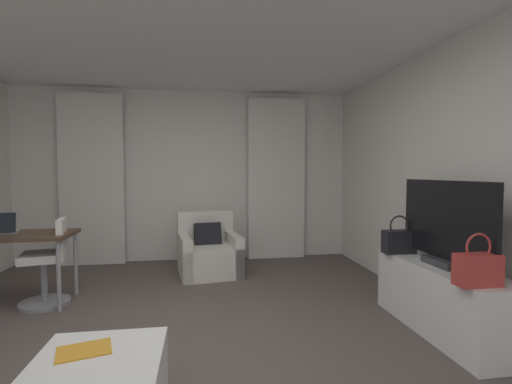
{
  "coord_description": "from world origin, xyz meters",
  "views": [
    {
      "loc": [
        0.19,
        -2.72,
        1.36
      ],
      "look_at": [
        0.79,
        1.22,
        1.14
      ],
      "focal_mm": 25.65,
      "sensor_mm": 36.0,
      "label": 1
    }
  ],
  "objects_px": {
    "tv_console": "(442,299)",
    "desk": "(3,240)",
    "desk_chair": "(48,267)",
    "tv_flatscreen": "(445,225)",
    "handbag_primary": "(399,241)",
    "handbag_secondary": "(478,268)",
    "armchair": "(209,254)",
    "magazine_open": "(84,350)"
  },
  "relations": [
    {
      "from": "magazine_open",
      "to": "tv_console",
      "type": "xyz_separation_m",
      "value": [
        2.67,
        0.68,
        -0.09
      ]
    },
    {
      "from": "desk_chair",
      "to": "tv_console",
      "type": "distance_m",
      "value": 3.76
    },
    {
      "from": "desk",
      "to": "tv_flatscreen",
      "type": "relative_size",
      "value": 1.18
    },
    {
      "from": "tv_console",
      "to": "tv_flatscreen",
      "type": "height_order",
      "value": "tv_flatscreen"
    },
    {
      "from": "desk_chair",
      "to": "tv_flatscreen",
      "type": "height_order",
      "value": "tv_flatscreen"
    },
    {
      "from": "armchair",
      "to": "desk",
      "type": "height_order",
      "value": "armchair"
    },
    {
      "from": "armchair",
      "to": "desk_chair",
      "type": "distance_m",
      "value": 1.89
    },
    {
      "from": "magazine_open",
      "to": "handbag_primary",
      "type": "relative_size",
      "value": 0.88
    },
    {
      "from": "tv_flatscreen",
      "to": "handbag_secondary",
      "type": "xyz_separation_m",
      "value": [
        -0.13,
        -0.52,
        -0.22
      ]
    },
    {
      "from": "desk_chair",
      "to": "magazine_open",
      "type": "xyz_separation_m",
      "value": [
        0.9,
        -1.87,
        -0.02
      ]
    },
    {
      "from": "tv_flatscreen",
      "to": "desk",
      "type": "bearing_deg",
      "value": 162.69
    },
    {
      "from": "desk",
      "to": "desk_chair",
      "type": "distance_m",
      "value": 0.52
    },
    {
      "from": "tv_console",
      "to": "handbag_primary",
      "type": "xyz_separation_m",
      "value": [
        -0.12,
        0.49,
        0.41
      ]
    },
    {
      "from": "desk_chair",
      "to": "handbag_primary",
      "type": "height_order",
      "value": "handbag_primary"
    },
    {
      "from": "desk",
      "to": "handbag_primary",
      "type": "xyz_separation_m",
      "value": [
        3.88,
        -0.74,
        0.02
      ]
    },
    {
      "from": "magazine_open",
      "to": "tv_console",
      "type": "height_order",
      "value": "tv_console"
    },
    {
      "from": "handbag_primary",
      "to": "desk",
      "type": "bearing_deg",
      "value": 169.14
    },
    {
      "from": "desk_chair",
      "to": "magazine_open",
      "type": "relative_size",
      "value": 2.71
    },
    {
      "from": "magazine_open",
      "to": "handbag_primary",
      "type": "xyz_separation_m",
      "value": [
        2.55,
        1.17,
        0.32
      ]
    },
    {
      "from": "desk_chair",
      "to": "tv_console",
      "type": "height_order",
      "value": "desk_chair"
    },
    {
      "from": "tv_flatscreen",
      "to": "magazine_open",
      "type": "bearing_deg",
      "value": -166.06
    },
    {
      "from": "armchair",
      "to": "tv_console",
      "type": "relative_size",
      "value": 0.64
    },
    {
      "from": "tv_console",
      "to": "handbag_primary",
      "type": "distance_m",
      "value": 0.65
    },
    {
      "from": "handbag_primary",
      "to": "handbag_secondary",
      "type": "height_order",
      "value": "same"
    },
    {
      "from": "tv_flatscreen",
      "to": "handbag_secondary",
      "type": "relative_size",
      "value": 3.04
    },
    {
      "from": "armchair",
      "to": "magazine_open",
      "type": "xyz_separation_m",
      "value": [
        -0.75,
        -2.78,
        0.1
      ]
    },
    {
      "from": "magazine_open",
      "to": "handbag_primary",
      "type": "height_order",
      "value": "handbag_primary"
    },
    {
      "from": "handbag_primary",
      "to": "desk_chair",
      "type": "bearing_deg",
      "value": 168.38
    },
    {
      "from": "tv_flatscreen",
      "to": "armchair",
      "type": "bearing_deg",
      "value": 132.13
    },
    {
      "from": "armchair",
      "to": "handbag_primary",
      "type": "bearing_deg",
      "value": -41.97
    },
    {
      "from": "tv_console",
      "to": "desk",
      "type": "bearing_deg",
      "value": 162.87
    },
    {
      "from": "tv_console",
      "to": "handbag_primary",
      "type": "relative_size",
      "value": 3.76
    },
    {
      "from": "desk_chair",
      "to": "handbag_primary",
      "type": "relative_size",
      "value": 2.39
    },
    {
      "from": "desk",
      "to": "tv_console",
      "type": "height_order",
      "value": "desk"
    },
    {
      "from": "desk",
      "to": "desk_chair",
      "type": "xyz_separation_m",
      "value": [
        0.44,
        -0.04,
        -0.28
      ]
    },
    {
      "from": "desk",
      "to": "handbag_secondary",
      "type": "height_order",
      "value": "handbag_secondary"
    },
    {
      "from": "desk_chair",
      "to": "desk",
      "type": "bearing_deg",
      "value": 175.29
    },
    {
      "from": "magazine_open",
      "to": "tv_console",
      "type": "distance_m",
      "value": 2.75
    },
    {
      "from": "desk_chair",
      "to": "tv_console",
      "type": "relative_size",
      "value": 0.64
    },
    {
      "from": "desk_chair",
      "to": "handbag_secondary",
      "type": "distance_m",
      "value": 3.86
    },
    {
      "from": "magazine_open",
      "to": "handbag_secondary",
      "type": "relative_size",
      "value": 0.88
    },
    {
      "from": "armchair",
      "to": "tv_flatscreen",
      "type": "bearing_deg",
      "value": -47.87
    }
  ]
}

